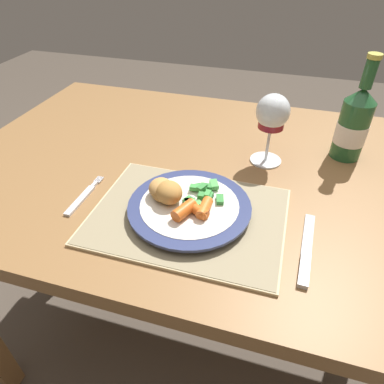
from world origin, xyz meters
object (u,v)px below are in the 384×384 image
fork (83,197)px  wine_glass (272,115)px  dinner_plate (188,207)px  bottle (354,124)px  table_knife (306,254)px  dining_table (210,198)px

fork → wine_glass: wine_glass is taller
dinner_plate → fork: dinner_plate is taller
dinner_plate → bottle: 0.45m
dinner_plate → wine_glass: bearing=62.7°
fork → wine_glass: 0.45m
fork → table_knife: 0.46m
dinner_plate → fork: 0.23m
dinner_plate → table_knife: bearing=-11.5°
dining_table → bottle: 0.39m
fork → table_knife: size_ratio=0.76×
bottle → dining_table: bearing=-155.5°
table_knife → bottle: 0.39m
table_knife → wine_glass: size_ratio=1.08×
dinner_plate → table_knife: (0.23, -0.05, -0.01)m
table_knife → wine_glass: wine_glass is taller
dinner_plate → table_knife: size_ratio=1.32×
dinner_plate → dining_table: bearing=88.9°
bottle → dinner_plate: bearing=-134.0°
dining_table → dinner_plate: (-0.00, -0.18, 0.12)m
dining_table → dinner_plate: bearing=-91.1°
table_knife → fork: bearing=176.2°
fork → bottle: size_ratio=0.56×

